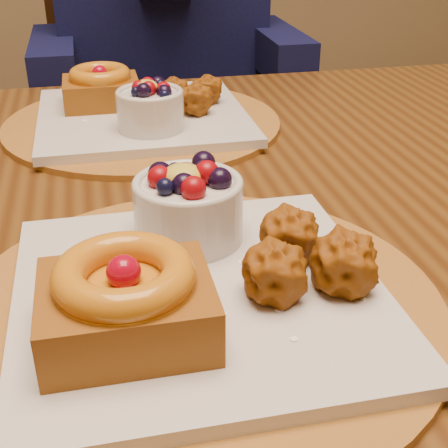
{
  "coord_description": "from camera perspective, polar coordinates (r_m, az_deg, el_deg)",
  "views": [
    {
      "loc": [
        -0.15,
        -0.57,
        1.04
      ],
      "look_at": [
        -0.05,
        -0.13,
        0.8
      ],
      "focal_mm": 50.0,
      "sensor_mm": 36.0,
      "label": 1
    }
  ],
  "objects": [
    {
      "name": "chair_far",
      "position": [
        1.56,
        -8.06,
        6.25
      ],
      "size": [
        0.48,
        0.48,
        0.84
      ],
      "rotation": [
        0.0,
        0.0,
        -0.21
      ],
      "color": "black",
      "rests_on": "ground"
    },
    {
      "name": "place_setting_near",
      "position": [
        0.48,
        -2.77,
        -4.79
      ],
      "size": [
        0.38,
        0.38,
        0.09
      ],
      "color": "brown",
      "rests_on": "dining_table"
    },
    {
      "name": "place_setting_far",
      "position": [
        0.87,
        -7.63,
        10.21
      ],
      "size": [
        0.38,
        0.38,
        0.08
      ],
      "color": "brown",
      "rests_on": "dining_table"
    },
    {
      "name": "dining_table",
      "position": [
        0.72,
        -5.26,
        -2.62
      ],
      "size": [
        1.6,
        0.9,
        0.76
      ],
      "color": "#3C200B",
      "rests_on": "ground"
    }
  ]
}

